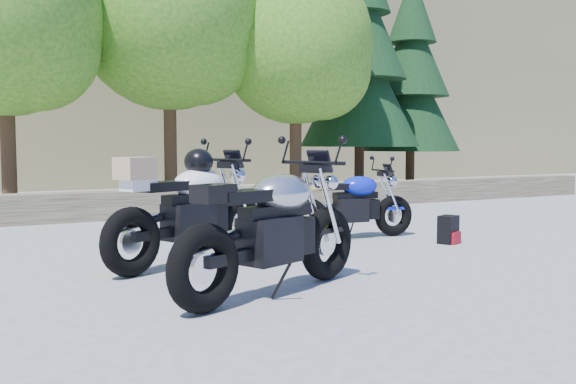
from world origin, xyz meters
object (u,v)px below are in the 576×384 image
Objects in this scene: backpack at (449,230)px; blue_bike at (353,205)px; silver_bike at (273,231)px; white_bike at (189,208)px.

blue_bike is at bearing 108.48° from backpack.
white_bike is at bearing 74.93° from silver_bike.
silver_bike is 3.75m from backpack.
white_bike is 2.86m from blue_bike.
blue_bike is 5.13× the size of backpack.
white_bike is (-0.20, 1.66, 0.06)m from silver_bike.
white_bike is at bearing -156.10° from blue_bike.
white_bike is at bearing 154.02° from backpack.
white_bike is 1.15× the size of blue_bike.
blue_bike is at bearing 22.57° from silver_bike.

